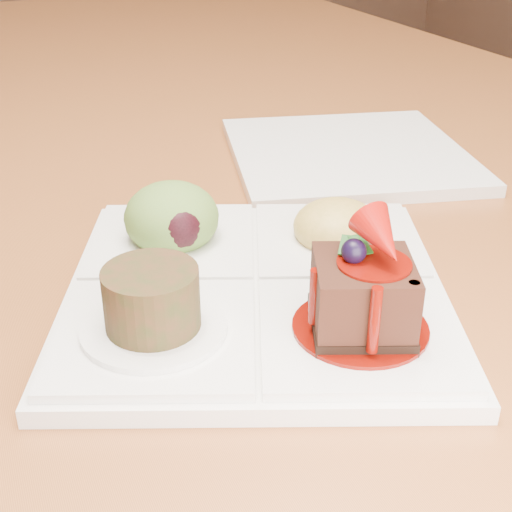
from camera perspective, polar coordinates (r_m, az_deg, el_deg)
name	(u,v)px	position (r m, az deg, el deg)	size (l,w,h in m)	color
ground	(225,492)	(1.39, -2.49, -18.31)	(6.00, 6.00, 0.00)	#5D301A
dining_table	(215,138)	(1.01, -3.30, 9.39)	(1.00, 1.80, 0.75)	#985527
sampler_plate	(254,273)	(0.49, -0.19, -1.33)	(0.33, 0.33, 0.10)	white
second_plate	(348,154)	(0.74, 7.34, 8.08)	(0.23, 0.23, 0.01)	white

